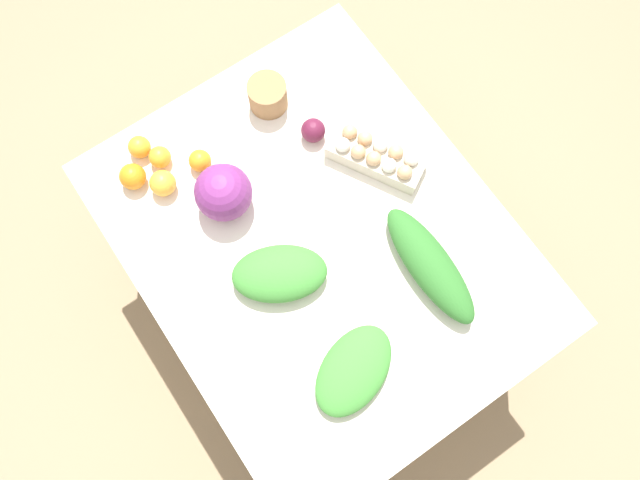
{
  "coord_description": "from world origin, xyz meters",
  "views": [
    {
      "loc": [
        -0.41,
        0.28,
        2.44
      ],
      "look_at": [
        0.0,
        0.0,
        0.73
      ],
      "focal_mm": 35.0,
      "sensor_mm": 36.0,
      "label": 1
    }
  ],
  "objects_px": {
    "beet_root": "(313,130)",
    "orange_1": "(200,161)",
    "greens_bunch_beet_tops": "(430,265)",
    "orange_0": "(160,157)",
    "orange_4": "(133,177)",
    "orange_3": "(163,183)",
    "egg_carton": "(376,156)",
    "orange_2": "(139,147)",
    "paper_bag": "(268,95)",
    "cabbage_purple": "(223,192)",
    "greens_bunch_dandelion": "(354,370)",
    "greens_bunch_chard": "(280,274)"
  },
  "relations": [
    {
      "from": "egg_carton",
      "to": "paper_bag",
      "type": "distance_m",
      "value": 0.38
    },
    {
      "from": "egg_carton",
      "to": "orange_2",
      "type": "distance_m",
      "value": 0.7
    },
    {
      "from": "cabbage_purple",
      "to": "orange_3",
      "type": "distance_m",
      "value": 0.19
    },
    {
      "from": "cabbage_purple",
      "to": "paper_bag",
      "type": "bearing_deg",
      "value": -53.81
    },
    {
      "from": "greens_bunch_beet_tops",
      "to": "orange_2",
      "type": "bearing_deg",
      "value": 32.28
    },
    {
      "from": "orange_4",
      "to": "orange_0",
      "type": "bearing_deg",
      "value": -83.03
    },
    {
      "from": "greens_bunch_dandelion",
      "to": "orange_4",
      "type": "height_order",
      "value": "orange_4"
    },
    {
      "from": "orange_4",
      "to": "greens_bunch_chard",
      "type": "bearing_deg",
      "value": -158.24
    },
    {
      "from": "orange_0",
      "to": "orange_3",
      "type": "xyz_separation_m",
      "value": [
        -0.08,
        0.03,
        0.01
      ]
    },
    {
      "from": "egg_carton",
      "to": "greens_bunch_dandelion",
      "type": "height_order",
      "value": "egg_carton"
    },
    {
      "from": "egg_carton",
      "to": "greens_bunch_dandelion",
      "type": "distance_m",
      "value": 0.62
    },
    {
      "from": "orange_1",
      "to": "orange_2",
      "type": "relative_size",
      "value": 0.99
    },
    {
      "from": "greens_bunch_dandelion",
      "to": "orange_1",
      "type": "xyz_separation_m",
      "value": [
        0.75,
        0.02,
        0.0
      ]
    },
    {
      "from": "orange_2",
      "to": "orange_4",
      "type": "xyz_separation_m",
      "value": [
        -0.07,
        0.06,
        0.01
      ]
    },
    {
      "from": "cabbage_purple",
      "to": "orange_2",
      "type": "xyz_separation_m",
      "value": [
        0.28,
        0.13,
        -0.05
      ]
    },
    {
      "from": "greens_bunch_beet_tops",
      "to": "beet_root",
      "type": "height_order",
      "value": "greens_bunch_beet_tops"
    },
    {
      "from": "greens_bunch_beet_tops",
      "to": "orange_1",
      "type": "relative_size",
      "value": 5.77
    },
    {
      "from": "orange_2",
      "to": "orange_3",
      "type": "height_order",
      "value": "orange_3"
    },
    {
      "from": "cabbage_purple",
      "to": "egg_carton",
      "type": "xyz_separation_m",
      "value": [
        -0.14,
        -0.43,
        -0.04
      ]
    },
    {
      "from": "egg_carton",
      "to": "paper_bag",
      "type": "height_order",
      "value": "paper_bag"
    },
    {
      "from": "beet_root",
      "to": "orange_1",
      "type": "height_order",
      "value": "beet_root"
    },
    {
      "from": "greens_bunch_chard",
      "to": "beet_root",
      "type": "bearing_deg",
      "value": -46.21
    },
    {
      "from": "orange_4",
      "to": "egg_carton",
      "type": "bearing_deg",
      "value": -119.26
    },
    {
      "from": "orange_3",
      "to": "orange_4",
      "type": "height_order",
      "value": "same"
    },
    {
      "from": "orange_2",
      "to": "paper_bag",
      "type": "bearing_deg",
      "value": -101.05
    },
    {
      "from": "egg_carton",
      "to": "greens_bunch_chard",
      "type": "distance_m",
      "value": 0.45
    },
    {
      "from": "egg_carton",
      "to": "orange_0",
      "type": "xyz_separation_m",
      "value": [
        0.36,
        0.53,
        -0.01
      ]
    },
    {
      "from": "beet_root",
      "to": "orange_1",
      "type": "relative_size",
      "value": 1.1
    },
    {
      "from": "beet_root",
      "to": "orange_3",
      "type": "height_order",
      "value": "orange_3"
    },
    {
      "from": "greens_bunch_chard",
      "to": "beet_root",
      "type": "relative_size",
      "value": 3.63
    },
    {
      "from": "paper_bag",
      "to": "orange_1",
      "type": "bearing_deg",
      "value": 102.15
    },
    {
      "from": "egg_carton",
      "to": "cabbage_purple",
      "type": "bearing_deg",
      "value": 42.17
    },
    {
      "from": "orange_2",
      "to": "greens_bunch_chard",
      "type": "bearing_deg",
      "value": -166.83
    },
    {
      "from": "greens_bunch_dandelion",
      "to": "greens_bunch_chard",
      "type": "height_order",
      "value": "greens_bunch_chard"
    },
    {
      "from": "cabbage_purple",
      "to": "orange_3",
      "type": "xyz_separation_m",
      "value": [
        0.14,
        0.13,
        -0.04
      ]
    },
    {
      "from": "orange_2",
      "to": "cabbage_purple",
      "type": "bearing_deg",
      "value": -155.96
    },
    {
      "from": "greens_bunch_dandelion",
      "to": "orange_3",
      "type": "relative_size",
      "value": 3.5
    },
    {
      "from": "cabbage_purple",
      "to": "greens_bunch_dandelion",
      "type": "xyz_separation_m",
      "value": [
        -0.61,
        -0.02,
        -0.05
      ]
    },
    {
      "from": "greens_bunch_chard",
      "to": "egg_carton",
      "type": "bearing_deg",
      "value": -72.42
    },
    {
      "from": "orange_2",
      "to": "orange_4",
      "type": "bearing_deg",
      "value": 139.47
    },
    {
      "from": "greens_bunch_dandelion",
      "to": "greens_bunch_chard",
      "type": "distance_m",
      "value": 0.33
    },
    {
      "from": "orange_0",
      "to": "orange_4",
      "type": "relative_size",
      "value": 0.84
    },
    {
      "from": "egg_carton",
      "to": "beet_root",
      "type": "distance_m",
      "value": 0.2
    },
    {
      "from": "greens_bunch_chard",
      "to": "greens_bunch_dandelion",
      "type": "bearing_deg",
      "value": -176.79
    },
    {
      "from": "egg_carton",
      "to": "paper_bag",
      "type": "relative_size",
      "value": 2.56
    },
    {
      "from": "beet_root",
      "to": "orange_0",
      "type": "height_order",
      "value": "beet_root"
    },
    {
      "from": "cabbage_purple",
      "to": "beet_root",
      "type": "height_order",
      "value": "cabbage_purple"
    },
    {
      "from": "orange_1",
      "to": "orange_2",
      "type": "distance_m",
      "value": 0.19
    },
    {
      "from": "egg_carton",
      "to": "orange_0",
      "type": "height_order",
      "value": "egg_carton"
    },
    {
      "from": "greens_bunch_chard",
      "to": "orange_2",
      "type": "distance_m",
      "value": 0.57
    }
  ]
}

